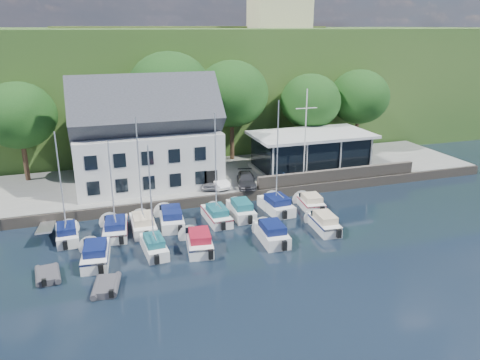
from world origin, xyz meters
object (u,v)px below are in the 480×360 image
(boat_r1_5, at_px, (241,208))
(boat_r2_1, at_px, (151,200))
(harbor_building, at_px, (147,142))
(boat_r1_1, at_px, (112,185))
(boat_r1_4, at_px, (216,174))
(boat_r1_6, at_px, (277,162))
(car_white, at_px, (216,180))
(boat_r2_4, at_px, (324,221))
(car_blue, at_px, (277,174))
(dinghy_0, at_px, (48,274))
(car_dgrey, at_px, (246,180))
(boat_r1_2, at_px, (140,180))
(boat_r2_2, at_px, (199,240))
(boat_r2_3, at_px, (271,231))
(flagpole, at_px, (305,137))
(boat_r1_7, at_px, (310,201))
(boat_r1_0, at_px, (62,190))
(dinghy_1, at_px, (106,285))
(club_pavilion, at_px, (311,151))
(boat_r2_0, at_px, (96,252))
(boat_r1_3, at_px, (171,216))
(car_silver, at_px, (207,180))

(boat_r1_5, xyz_separation_m, boat_r2_1, (-8.53, -4.69, 3.45))
(harbor_building, bearing_deg, boat_r1_1, -113.63)
(boat_r1_1, height_order, boat_r1_4, boat_r1_4)
(boat_r1_6, bearing_deg, boat_r2_1, -161.76)
(car_white, bearing_deg, boat_r2_4, -69.64)
(harbor_building, xyz_separation_m, car_white, (6.27, -3.11, -3.69))
(car_white, distance_m, car_blue, 6.68)
(dinghy_0, bearing_deg, boat_r2_4, -2.39)
(car_dgrey, bearing_deg, boat_r1_2, -139.30)
(boat_r1_6, relative_size, boat_r2_2, 1.54)
(boat_r1_1, relative_size, boat_r2_3, 1.38)
(flagpole, bearing_deg, boat_r1_7, -107.38)
(car_blue, distance_m, boat_r1_0, 21.89)
(boat_r1_4, bearing_deg, boat_r2_1, -147.07)
(boat_r2_2, xyz_separation_m, dinghy_1, (-7.16, -3.90, -0.41))
(boat_r2_4, bearing_deg, boat_r1_7, 81.02)
(boat_r2_2, bearing_deg, boat_r2_3, 3.95)
(dinghy_0, bearing_deg, boat_r1_5, 15.50)
(boat_r2_4, bearing_deg, car_blue, 93.32)
(boat_r1_7, bearing_deg, boat_r1_1, -172.33)
(boat_r2_1, relative_size, boat_r2_4, 1.42)
(club_pavilion, distance_m, boat_r1_6, 11.39)
(harbor_building, relative_size, dinghy_1, 5.03)
(club_pavilion, relative_size, boat_r1_0, 1.55)
(boat_r1_5, distance_m, boat_r2_2, 7.27)
(boat_r1_5, bearing_deg, flagpole, 30.02)
(club_pavilion, bearing_deg, boat_r2_4, -111.75)
(boat_r1_4, bearing_deg, car_white, 72.72)
(club_pavilion, xyz_separation_m, boat_r1_1, (-22.09, -8.85, 1.22))
(flagpole, height_order, boat_r1_2, flagpole)
(car_dgrey, height_order, boat_r1_6, boat_r1_6)
(car_dgrey, height_order, boat_r2_0, car_dgrey)
(boat_r1_4, relative_size, boat_r2_3, 1.42)
(boat_r1_7, bearing_deg, boat_r2_4, -97.00)
(dinghy_1, bearing_deg, boat_r1_4, 51.90)
(boat_r1_0, relative_size, dinghy_1, 2.97)
(car_dgrey, relative_size, boat_r2_2, 0.70)
(boat_r1_3, distance_m, boat_r1_4, 5.37)
(flagpole, bearing_deg, boat_r2_1, -151.44)
(flagpole, height_order, dinghy_1, flagpole)
(car_silver, relative_size, boat_r1_2, 0.43)
(harbor_building, bearing_deg, boat_r1_4, -64.11)
(boat_r1_4, bearing_deg, flagpole, 22.74)
(car_blue, bearing_deg, club_pavilion, 35.75)
(boat_r1_6, relative_size, dinghy_1, 3.31)
(car_blue, bearing_deg, boat_r1_3, -145.60)
(club_pavilion, relative_size, car_silver, 3.45)
(boat_r2_2, bearing_deg, boat_r1_7, 30.38)
(boat_r1_6, bearing_deg, dinghy_1, -153.36)
(harbor_building, xyz_separation_m, boat_r1_3, (0.65, -8.75, -4.59))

